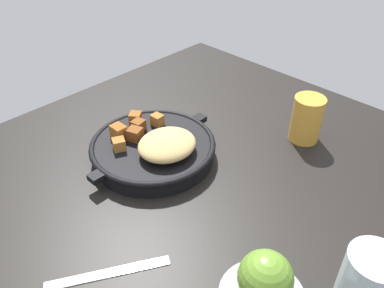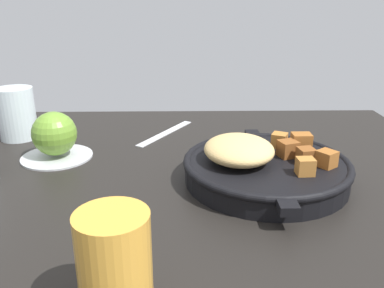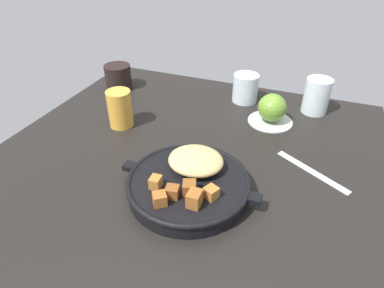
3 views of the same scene
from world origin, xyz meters
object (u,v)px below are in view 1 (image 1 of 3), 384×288
at_px(red_apple, 265,278).
at_px(juice_glass_amber, 307,119).
at_px(butter_knife, 108,273).
at_px(cast_iron_skillet, 154,147).
at_px(water_glass_short, 370,278).

distance_m(red_apple, juice_glass_amber, 0.41).
bearing_deg(red_apple, butter_knife, -55.46).
bearing_deg(juice_glass_amber, red_apple, 23.68).
bearing_deg(cast_iron_skillet, juice_glass_amber, 146.35).
height_order(cast_iron_skillet, juice_glass_amber, juice_glass_amber).
relative_size(red_apple, water_glass_short, 0.90).
height_order(red_apple, water_glass_short, water_glass_short).
distance_m(cast_iron_skillet, water_glass_short, 0.44).
bearing_deg(water_glass_short, cast_iron_skillet, -90.72).
xyz_separation_m(cast_iron_skillet, red_apple, (0.10, 0.34, 0.02)).
height_order(red_apple, juice_glass_amber, juice_glass_amber).
distance_m(butter_knife, juice_glass_amber, 0.50).
height_order(cast_iron_skillet, butter_knife, cast_iron_skillet).
relative_size(cast_iron_skillet, water_glass_short, 3.50).
bearing_deg(red_apple, juice_glass_amber, -156.32).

